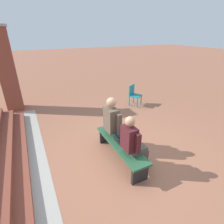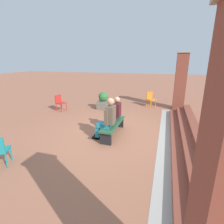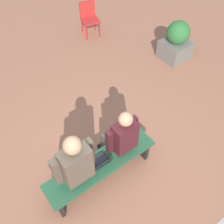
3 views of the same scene
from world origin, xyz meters
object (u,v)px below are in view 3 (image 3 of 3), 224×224
(bench, at_px, (101,166))
(laptop, at_px, (100,163))
(person_adult, at_px, (73,163))
(person_student, at_px, (120,137))
(plastic_chair_near_bench_left, at_px, (89,17))
(planter, at_px, (176,42))

(bench, height_order, laptop, laptop)
(person_adult, bearing_deg, person_student, 179.49)
(person_student, relative_size, laptop, 4.12)
(plastic_chair_near_bench_left, distance_m, planter, 2.31)
(bench, bearing_deg, laptop, 29.02)
(person_adult, bearing_deg, planter, -158.01)
(person_adult, xyz_separation_m, laptop, (-0.38, 0.09, -0.26))
(laptop, height_order, plastic_chair_near_bench_left, plastic_chair_near_bench_left)
(laptop, relative_size, planter, 0.34)
(bench, bearing_deg, person_adult, -10.25)
(person_student, distance_m, laptop, 0.48)
(person_adult, distance_m, plastic_chair_near_bench_left, 4.39)
(plastic_chair_near_bench_left, bearing_deg, person_adult, 53.71)
(bench, relative_size, plastic_chair_near_bench_left, 2.14)
(person_student, relative_size, person_adult, 0.91)
(person_student, height_order, person_adult, person_adult)
(plastic_chair_near_bench_left, xyz_separation_m, planter, (-1.01, 2.08, -0.04))
(plastic_chair_near_bench_left, bearing_deg, planter, 115.95)
(person_adult, relative_size, laptop, 4.51)
(bench, height_order, plastic_chair_near_bench_left, plastic_chair_near_bench_left)
(laptop, bearing_deg, plastic_chair_near_bench_left, -121.43)
(laptop, bearing_deg, person_adult, -12.55)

